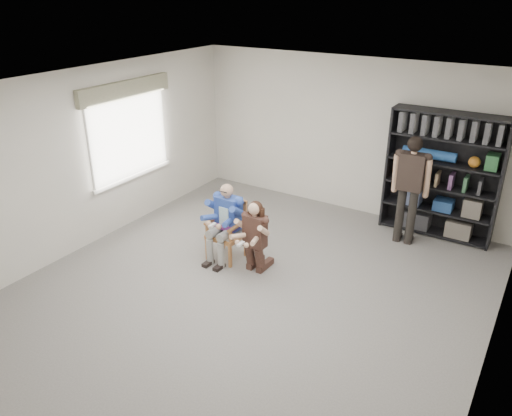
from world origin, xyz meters
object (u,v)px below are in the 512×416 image
Objects in this scene: kneeling_woman at (254,238)px; bookshelf at (442,176)px; seated_man at (226,222)px; standing_man at (409,191)px; armchair at (226,230)px.

bookshelf is (1.94, 2.66, 0.49)m from kneeling_woman.
seated_man reaches higher than kneeling_woman.
seated_man is at bearing -140.15° from standing_man.
standing_man is (-0.35, -0.58, -0.15)m from bookshelf.
kneeling_woman is 0.53× the size of bookshelf.
armchair is 3.63m from bookshelf.
kneeling_woman is at bearing -126.09° from bookshelf.
standing_man reaches higher than seated_man.
kneeling_woman is 0.62× the size of standing_man.
bookshelf reaches higher than kneeling_woman.
seated_man is 0.59m from kneeling_woman.
standing_man is (2.17, 1.97, 0.43)m from armchair.
bookshelf is at bearing 46.29° from armchair.
armchair is 0.14m from seated_man.
armchair is 0.60m from kneeling_woman.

